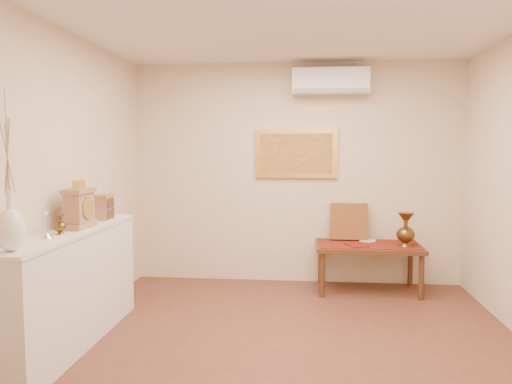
# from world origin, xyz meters

# --- Properties ---
(floor) EXTENTS (4.50, 4.50, 0.00)m
(floor) POSITION_xyz_m (0.00, 0.00, 0.00)
(floor) COLOR brown
(floor) RESTS_ON ground
(ceiling) EXTENTS (4.50, 4.50, 0.00)m
(ceiling) POSITION_xyz_m (0.00, 0.00, 2.70)
(ceiling) COLOR silver
(ceiling) RESTS_ON ground
(wall_back) EXTENTS (4.00, 0.02, 2.70)m
(wall_back) POSITION_xyz_m (0.00, 2.25, 1.35)
(wall_back) COLOR beige
(wall_back) RESTS_ON ground
(wall_front) EXTENTS (4.00, 0.02, 2.70)m
(wall_front) POSITION_xyz_m (0.00, -2.25, 1.35)
(wall_front) COLOR beige
(wall_front) RESTS_ON ground
(wall_left) EXTENTS (0.02, 4.50, 2.70)m
(wall_left) POSITION_xyz_m (-2.00, 0.00, 1.35)
(wall_left) COLOR beige
(wall_left) RESTS_ON ground
(white_vase) EXTENTS (0.20, 0.20, 1.03)m
(white_vase) POSITION_xyz_m (-1.81, -0.85, 1.50)
(white_vase) COLOR white
(white_vase) RESTS_ON display_ledge
(candlestick) EXTENTS (0.10, 0.10, 0.20)m
(candlestick) POSITION_xyz_m (-1.83, -0.36, 1.08)
(candlestick) COLOR silver
(candlestick) RESTS_ON display_ledge
(brass_urn_small) EXTENTS (0.10, 0.10, 0.21)m
(brass_urn_small) POSITION_xyz_m (-1.81, -0.18, 1.09)
(brass_urn_small) COLOR brown
(brass_urn_small) RESTS_ON display_ledge
(table_cloth) EXTENTS (1.14, 0.59, 0.01)m
(table_cloth) POSITION_xyz_m (0.85, 1.88, 0.55)
(table_cloth) COLOR maroon
(table_cloth) RESTS_ON low_table
(brass_urn_tall) EXTENTS (0.21, 0.21, 0.46)m
(brass_urn_tall) POSITION_xyz_m (1.25, 1.78, 0.79)
(brass_urn_tall) COLOR brown
(brass_urn_tall) RESTS_ON table_cloth
(plate) EXTENTS (0.20, 0.20, 0.01)m
(plate) POSITION_xyz_m (0.86, 2.06, 0.56)
(plate) COLOR white
(plate) RESTS_ON table_cloth
(menu) EXTENTS (0.27, 0.30, 0.01)m
(menu) POSITION_xyz_m (0.70, 1.75, 0.56)
(menu) COLOR maroon
(menu) RESTS_ON table_cloth
(cushion) EXTENTS (0.44, 0.19, 0.45)m
(cushion) POSITION_xyz_m (0.65, 2.13, 0.78)
(cushion) COLOR #5F1F13
(cushion) RESTS_ON table_cloth
(display_ledge) EXTENTS (0.37, 2.02, 0.98)m
(display_ledge) POSITION_xyz_m (-1.82, 0.00, 0.49)
(display_ledge) COLOR silver
(display_ledge) RESTS_ON floor
(mantel_clock) EXTENTS (0.17, 0.36, 0.41)m
(mantel_clock) POSITION_xyz_m (-1.80, 0.13, 1.15)
(mantel_clock) COLOR #AF7B5A
(mantel_clock) RESTS_ON display_ledge
(wooden_chest) EXTENTS (0.16, 0.21, 0.24)m
(wooden_chest) POSITION_xyz_m (-1.80, 0.64, 1.10)
(wooden_chest) COLOR #AF7B5A
(wooden_chest) RESTS_ON display_ledge
(low_table) EXTENTS (1.20, 0.70, 0.55)m
(low_table) POSITION_xyz_m (0.85, 1.88, 0.48)
(low_table) COLOR #502E18
(low_table) RESTS_ON floor
(painting) EXTENTS (1.00, 0.06, 0.60)m
(painting) POSITION_xyz_m (0.00, 2.22, 1.60)
(painting) COLOR gold
(painting) RESTS_ON wall_back
(ac_unit) EXTENTS (0.90, 0.25, 0.30)m
(ac_unit) POSITION_xyz_m (0.40, 2.12, 2.45)
(ac_unit) COLOR white
(ac_unit) RESTS_ON wall_back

